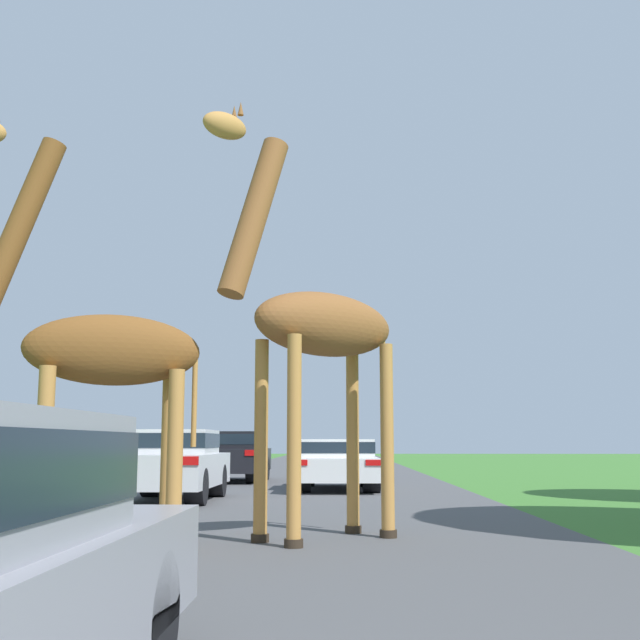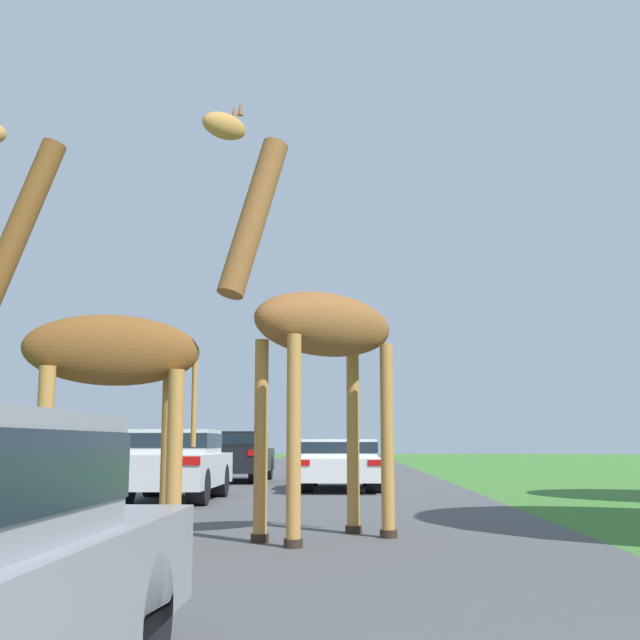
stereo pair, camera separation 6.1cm
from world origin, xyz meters
TOP-DOWN VIEW (x-y plane):
  - road at (0.00, 30.00)m, footprint 7.70×120.00m
  - giraffe_near_road at (0.58, 10.27)m, footprint 2.41×2.20m
  - giraffe_companion at (-1.76, 9.38)m, footprint 2.69×1.32m
  - car_queue_right at (0.78, 20.40)m, footprint 1.95×4.34m
  - car_queue_left at (-2.31, 24.30)m, footprint 1.98×4.03m
  - car_far_ahead at (-2.40, 16.55)m, footprint 1.72×3.94m

SIDE VIEW (x-z plane):
  - road at x=0.00m, z-range 0.00..0.00m
  - car_queue_right at x=0.78m, z-range 0.05..1.24m
  - car_far_ahead at x=-2.40m, z-range 0.05..1.41m
  - car_queue_left at x=-2.31m, z-range 0.05..1.48m
  - giraffe_companion at x=-1.76m, z-range -0.26..4.48m
  - giraffe_near_road at x=0.58m, z-range 0.00..4.97m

